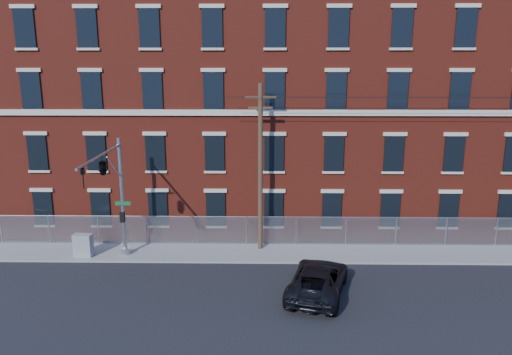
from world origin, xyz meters
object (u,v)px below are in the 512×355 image
object	(u,v)px
utility_pole_near	(260,165)
pickup_truck	(318,280)
traffic_signal_mast	(108,177)
utility_cabinet	(83,245)

from	to	relation	value
utility_pole_near	pickup_truck	world-z (taller)	utility_pole_near
traffic_signal_mast	pickup_truck	xyz separation A→B (m)	(10.91, -2.36, -4.63)
utility_pole_near	utility_cabinet	xyz separation A→B (m)	(-10.41, -1.40, -4.55)
traffic_signal_mast	utility_pole_near	world-z (taller)	utility_pole_near
pickup_truck	traffic_signal_mast	bearing A→B (deg)	3.28
pickup_truck	utility_cabinet	world-z (taller)	pickup_truck
pickup_truck	utility_cabinet	size ratio (longest dim) A/B	4.09
utility_pole_near	pickup_truck	distance (m)	7.93
traffic_signal_mast	pickup_truck	bearing A→B (deg)	-12.23
traffic_signal_mast	pickup_truck	size ratio (longest dim) A/B	1.28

